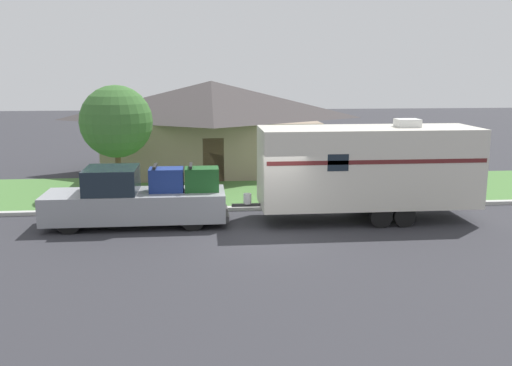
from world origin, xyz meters
name	(u,v)px	position (x,y,z in m)	size (l,w,h in m)	color
ground_plane	(271,238)	(0.00, 0.00, 0.00)	(120.00, 120.00, 0.00)	#2D2D33
curb_strip	(259,208)	(0.00, 3.75, 0.07)	(80.00, 0.30, 0.14)	#ADADA8
lawn_strip	(251,190)	(0.00, 7.40, 0.01)	(80.00, 7.00, 0.03)	#477538
house_across_street	(212,124)	(-1.59, 12.76, 2.44)	(11.40, 7.22, 4.70)	gray
pickup_truck	(136,199)	(-4.39, 1.98, 0.91)	(6.20, 2.00, 2.09)	black
travel_trailer	(368,166)	(3.67, 1.98, 1.92)	(8.59, 2.49, 3.58)	black
mailbox	(311,180)	(2.15, 4.57, 0.98)	(0.48, 0.20, 1.27)	brown
tree_in_yard	(116,122)	(-5.71, 7.26, 3.10)	(3.07, 3.07, 4.65)	brown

